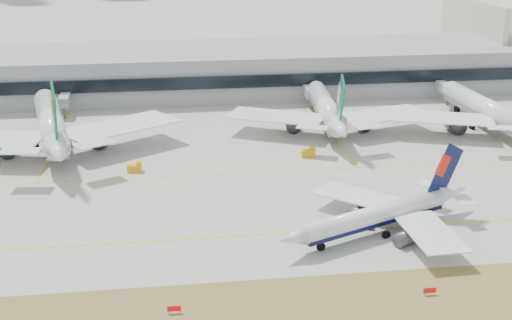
{
  "coord_description": "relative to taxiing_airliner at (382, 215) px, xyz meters",
  "views": [
    {
      "loc": [
        -11.95,
        -131.23,
        60.3
      ],
      "look_at": [
        8.54,
        18.0,
        7.5
      ],
      "focal_mm": 50.0,
      "sensor_mm": 36.0,
      "label": 1
    }
  ],
  "objects": [
    {
      "name": "hold_sign_left",
      "position": [
        -41.46,
        -24.78,
        -2.95
      ],
      "size": [
        2.2,
        0.15,
        1.35
      ],
      "color": "red",
      "rests_on": "ground"
    },
    {
      "name": "widebody_china_air",
      "position": [
        51.42,
        64.37,
        1.88
      ],
      "size": [
        60.19,
        58.9,
        21.47
      ],
      "rotation": [
        0.0,
        0.0,
        1.62
      ],
      "color": "white",
      "rests_on": "ground"
    },
    {
      "name": "taxiing_airliner",
      "position": [
        0.0,
        0.0,
        0.0
      ],
      "size": [
        44.56,
        37.82,
        15.87
      ],
      "rotation": [
        0.0,
        0.0,
        3.56
      ],
      "color": "white",
      "rests_on": "ground"
    },
    {
      "name": "gse_b",
      "position": [
        -49.09,
        41.95,
        -2.78
      ],
      "size": [
        3.55,
        2.0,
        2.6
      ],
      "color": "#D7A00B",
      "rests_on": "ground"
    },
    {
      "name": "widebody_eva",
      "position": [
        -71.13,
        62.55,
        2.68
      ],
      "size": [
        67.47,
        66.93,
        24.49
      ],
      "rotation": [
        0.0,
        0.0,
        1.76
      ],
      "color": "white",
      "rests_on": "ground"
    },
    {
      "name": "hold_sign_right",
      "position": [
        0.68,
        -24.78,
        -2.95
      ],
      "size": [
        2.2,
        0.15,
        1.35
      ],
      "color": "red",
      "rests_on": "ground"
    },
    {
      "name": "widebody_cathay",
      "position": [
        5.54,
        70.6,
        1.87
      ],
      "size": [
        59.94,
        58.82,
        21.43
      ],
      "rotation": [
        0.0,
        0.0,
        1.49
      ],
      "color": "white",
      "rests_on": "ground"
    },
    {
      "name": "gse_c",
      "position": [
        -4.69,
        47.25,
        -2.78
      ],
      "size": [
        3.55,
        2.0,
        2.6
      ],
      "color": "#D7A00B",
      "rests_on": "ground"
    },
    {
      "name": "terminal",
      "position": [
        -30.06,
        122.06,
        3.68
      ],
      "size": [
        280.0,
        43.1,
        15.0
      ],
      "color": "gray",
      "rests_on": "ground"
    },
    {
      "name": "ground",
      "position": [
        -30.06,
        7.22,
        -3.83
      ],
      "size": [
        3000.0,
        3000.0,
        0.0
      ],
      "primitive_type": "plane",
      "color": "#A6A49B",
      "rests_on": "ground"
    }
  ]
}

